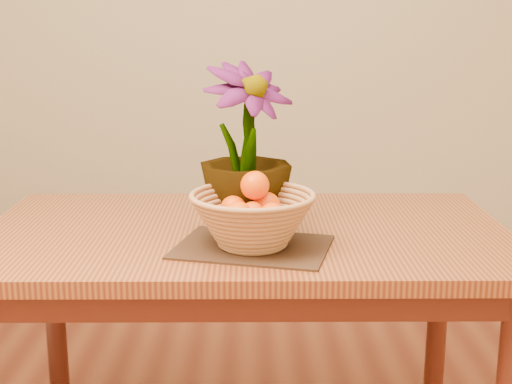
{
  "coord_description": "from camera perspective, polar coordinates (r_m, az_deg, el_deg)",
  "views": [
    {
      "loc": [
        0.01,
        -1.53,
        1.29
      ],
      "look_at": [
        0.03,
        0.17,
        0.88
      ],
      "focal_mm": 50.0,
      "sensor_mm": 36.0,
      "label": 1
    }
  ],
  "objects": [
    {
      "name": "wall_back",
      "position": [
        3.78,
        -0.66,
        14.35
      ],
      "size": [
        4.0,
        0.02,
        2.7
      ],
      "primitive_type": "cube",
      "color": "beige",
      "rests_on": "floor"
    },
    {
      "name": "table",
      "position": [
        1.93,
        -0.83,
        -5.44
      ],
      "size": [
        1.4,
        0.8,
        0.75
      ],
      "color": "brown",
      "rests_on": "floor"
    },
    {
      "name": "placemat",
      "position": [
        1.75,
        -0.27,
        -4.41
      ],
      "size": [
        0.42,
        0.36,
        0.01
      ],
      "primitive_type": "cube",
      "rotation": [
        0.0,
        0.0,
        -0.25
      ],
      "color": "#331E12",
      "rests_on": "table"
    },
    {
      "name": "wicker_basket",
      "position": [
        1.73,
        -0.28,
        -2.37
      ],
      "size": [
        0.31,
        0.31,
        0.13
      ],
      "color": "#B77D4C",
      "rests_on": "placemat"
    },
    {
      "name": "orange_pile",
      "position": [
        1.72,
        -0.24,
        -1.18
      ],
      "size": [
        0.16,
        0.17,
        0.13
      ],
      "rotation": [
        0.0,
        0.0,
        0.33
      ],
      "color": "#FD4504",
      "rests_on": "wicker_basket"
    },
    {
      "name": "potted_plant",
      "position": [
        1.85,
        -0.84,
        3.55
      ],
      "size": [
        0.35,
        0.35,
        0.44
      ],
      "primitive_type": "imported",
      "rotation": [
        0.0,
        0.0,
        0.65
      ],
      "color": "#123F12",
      "rests_on": "table"
    }
  ]
}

